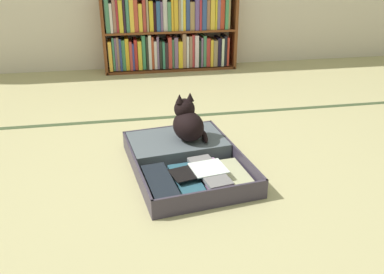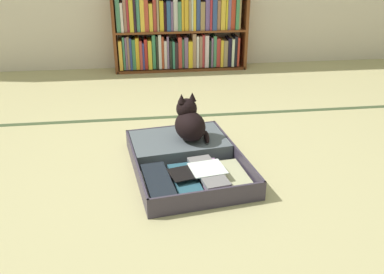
% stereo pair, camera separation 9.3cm
% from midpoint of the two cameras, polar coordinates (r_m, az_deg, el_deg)
% --- Properties ---
extents(ground_plane, '(10.00, 10.00, 0.00)m').
position_cam_midpoint_polar(ground_plane, '(2.17, -2.37, -6.33)').
color(ground_plane, tan).
extents(tatami_border, '(4.80, 0.05, 0.00)m').
position_cam_midpoint_polar(tatami_border, '(3.00, -4.89, 2.79)').
color(tatami_border, '#3B4A2C').
rests_on(tatami_border, ground_plane).
extents(bookshelf, '(1.36, 0.24, 0.80)m').
position_cam_midpoint_polar(bookshelf, '(4.19, -4.01, 14.66)').
color(bookshelf, brown).
rests_on(bookshelf, ground_plane).
extents(open_suitcase, '(0.69, 0.88, 0.11)m').
position_cam_midpoint_polar(open_suitcase, '(2.29, -2.38, -3.14)').
color(open_suitcase, '#3A3342').
rests_on(open_suitcase, ground_plane).
extents(black_cat, '(0.24, 0.26, 0.28)m').
position_cam_midpoint_polar(black_cat, '(2.35, -1.80, 2.06)').
color(black_cat, black).
rests_on(black_cat, open_suitcase).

